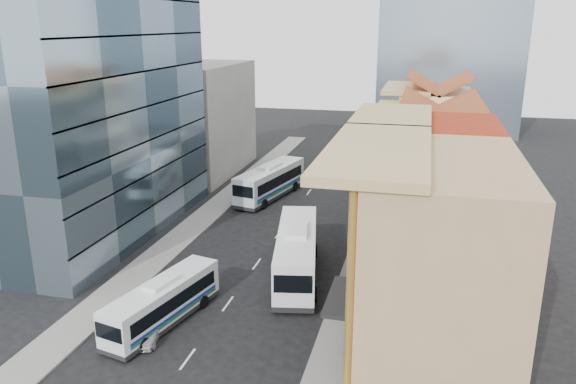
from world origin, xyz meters
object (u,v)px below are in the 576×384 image
(office_tower, at_px, (82,70))
(bus_right, at_px, (297,252))
(bus_left_far, at_px, (270,181))
(sedan_left, at_px, (149,328))
(bus_left_near, at_px, (163,301))
(shophouse_tan, at_px, (440,262))

(office_tower, xyz_separation_m, bus_right, (20.69, -5.46, -12.96))
(bus_left_far, bearing_deg, bus_right, -56.20)
(sedan_left, bearing_deg, bus_right, 48.81)
(sedan_left, bearing_deg, bus_left_near, 78.60)
(shophouse_tan, relative_size, bus_left_near, 1.43)
(bus_left_near, relative_size, sedan_left, 2.50)
(bus_left_near, bearing_deg, office_tower, 146.78)
(office_tower, bearing_deg, bus_left_far, 46.71)
(office_tower, height_order, bus_right, office_tower)
(bus_left_far, xyz_separation_m, sedan_left, (0.57, -30.37, -1.28))
(bus_right, xyz_separation_m, sedan_left, (-6.96, -10.94, -1.38))
(bus_left_near, height_order, bus_left_far, bus_left_far)
(office_tower, distance_m, bus_right, 25.02)
(shophouse_tan, xyz_separation_m, bus_left_far, (-17.84, 27.97, -4.06))
(shophouse_tan, bearing_deg, bus_left_far, 122.53)
(bus_left_near, relative_size, bus_right, 0.77)
(bus_left_far, relative_size, bus_right, 0.95)
(bus_left_far, bearing_deg, bus_left_near, -76.07)
(shophouse_tan, xyz_separation_m, bus_right, (-10.31, 8.54, -3.96))
(office_tower, distance_m, sedan_left, 25.75)
(sedan_left, bearing_deg, bus_left_far, 82.35)
(bus_left_far, height_order, bus_right, bus_right)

